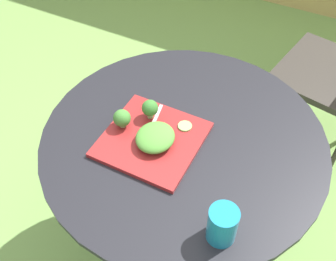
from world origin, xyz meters
name	(u,v)px	position (x,y,z in m)	size (l,w,h in m)	color
ground_plane	(179,246)	(0.00, 0.00, 0.00)	(12.00, 12.00, 0.00)	#70994C
patio_table	(182,187)	(0.00, 0.00, 0.44)	(0.87, 0.87, 0.71)	black
salad_plate	(152,139)	(-0.08, -0.05, 0.72)	(0.28, 0.28, 0.01)	maroon
drinking_glass	(222,226)	(0.22, -0.25, 0.76)	(0.07, 0.07, 0.11)	teal
fork	(152,126)	(-0.10, -0.01, 0.73)	(0.04, 0.15, 0.00)	silver
lettuce_mound	(155,137)	(-0.06, -0.06, 0.75)	(0.11, 0.12, 0.04)	#519338
broccoli_floret_0	(150,108)	(-0.13, 0.02, 0.76)	(0.05, 0.05, 0.06)	#99B770
broccoli_floret_1	(122,118)	(-0.18, -0.05, 0.76)	(0.05, 0.05, 0.06)	#99B770
cucumber_slice_0	(185,126)	(-0.01, 0.03, 0.73)	(0.04, 0.04, 0.01)	#8EB766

